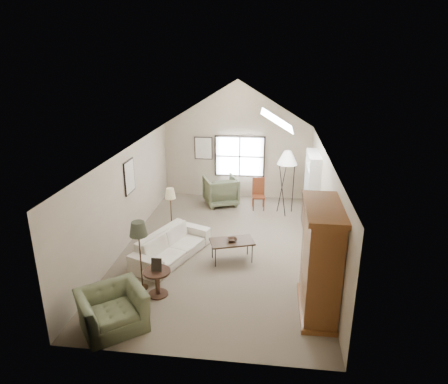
# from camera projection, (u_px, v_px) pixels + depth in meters

# --- Properties ---
(room_shell) EXTENTS (5.01, 8.01, 4.00)m
(room_shell) POSITION_uv_depth(u_px,v_px,m) (222.00, 125.00, 9.32)
(room_shell) COLOR #6C5F4D
(room_shell) RESTS_ON ground
(window) EXTENTS (1.72, 0.08, 1.42)m
(window) POSITION_uv_depth(u_px,v_px,m) (240.00, 156.00, 13.60)
(window) COLOR black
(window) RESTS_ON room_shell
(skylight) EXTENTS (0.80, 1.20, 0.52)m
(skylight) POSITION_uv_depth(u_px,v_px,m) (278.00, 119.00, 10.01)
(skylight) COLOR white
(skylight) RESTS_ON room_shell
(wall_art) EXTENTS (1.97, 3.71, 0.88)m
(wall_art) POSITION_uv_depth(u_px,v_px,m) (168.00, 162.00, 11.84)
(wall_art) COLOR black
(wall_art) RESTS_ON room_shell
(armoire) EXTENTS (0.60, 1.50, 2.20)m
(armoire) POSITION_uv_depth(u_px,v_px,m) (320.00, 260.00, 7.52)
(armoire) COLOR brown
(armoire) RESTS_ON ground
(tv_alcove) EXTENTS (0.32, 1.30, 2.10)m
(tv_alcove) POSITION_uv_depth(u_px,v_px,m) (312.00, 190.00, 11.23)
(tv_alcove) COLOR white
(tv_alcove) RESTS_ON ground
(media_console) EXTENTS (0.34, 1.18, 0.60)m
(media_console) POSITION_uv_depth(u_px,v_px,m) (309.00, 217.00, 11.51)
(media_console) COLOR #382316
(media_console) RESTS_ON ground
(tv_panel) EXTENTS (0.05, 0.90, 0.55)m
(tv_panel) POSITION_uv_depth(u_px,v_px,m) (310.00, 197.00, 11.31)
(tv_panel) COLOR black
(tv_panel) RESTS_ON media_console
(sofa) EXTENTS (1.67, 2.44, 0.66)m
(sofa) POSITION_uv_depth(u_px,v_px,m) (172.00, 245.00, 9.78)
(sofa) COLOR beige
(sofa) RESTS_ON ground
(armchair_near) EXTENTS (1.52, 1.49, 0.74)m
(armchair_near) POSITION_uv_depth(u_px,v_px,m) (112.00, 310.00, 7.28)
(armchair_near) COLOR #66704E
(armchair_near) RESTS_ON ground
(armchair_far) EXTENTS (1.34, 1.36, 0.95)m
(armchair_far) POSITION_uv_depth(u_px,v_px,m) (221.00, 191.00, 13.20)
(armchair_far) COLOR #565C40
(armchair_far) RESTS_ON ground
(coffee_table) EXTENTS (1.16, 0.88, 0.53)m
(coffee_table) POSITION_uv_depth(u_px,v_px,m) (232.00, 251.00, 9.67)
(coffee_table) COLOR #3B2618
(coffee_table) RESTS_ON ground
(bowl) EXTENTS (0.31, 0.31, 0.06)m
(bowl) POSITION_uv_depth(u_px,v_px,m) (232.00, 240.00, 9.57)
(bowl) COLOR #321D14
(bowl) RESTS_ON coffee_table
(side_table) EXTENTS (0.74, 0.74, 0.57)m
(side_table) POSITION_uv_depth(u_px,v_px,m) (158.00, 283.00, 8.28)
(side_table) COLOR #392217
(side_table) RESTS_ON ground
(side_chair) EXTENTS (0.44, 0.44, 1.02)m
(side_chair) POSITION_uv_depth(u_px,v_px,m) (259.00, 194.00, 12.79)
(side_chair) COLOR maroon
(side_chair) RESTS_ON ground
(tripod_lamp) EXTENTS (0.69, 0.69, 2.06)m
(tripod_lamp) POSITION_uv_depth(u_px,v_px,m) (286.00, 182.00, 12.25)
(tripod_lamp) COLOR white
(tripod_lamp) RESTS_ON ground
(dark_lamp) EXTENTS (0.49, 0.49, 1.59)m
(dark_lamp) POSITION_uv_depth(u_px,v_px,m) (140.00, 255.00, 8.35)
(dark_lamp) COLOR #2A2D20
(dark_lamp) RESTS_ON ground
(tan_lamp) EXTENTS (0.37, 0.37, 1.42)m
(tan_lamp) POSITION_uv_depth(u_px,v_px,m) (171.00, 212.00, 10.81)
(tan_lamp) COLOR tan
(tan_lamp) RESTS_ON ground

